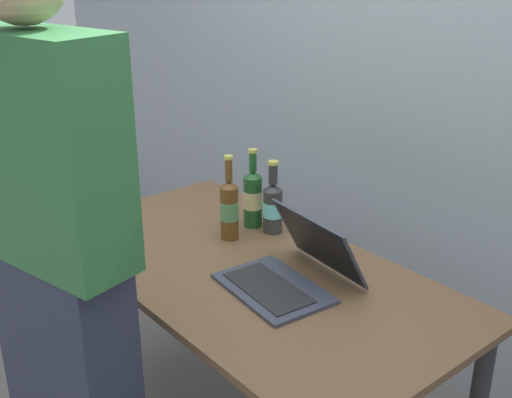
{
  "coord_description": "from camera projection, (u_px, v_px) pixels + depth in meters",
  "views": [
    {
      "loc": [
        1.42,
        -1.15,
        1.7
      ],
      "look_at": [
        0.04,
        0.0,
        0.98
      ],
      "focal_mm": 44.17,
      "sensor_mm": 36.0,
      "label": 1
    }
  ],
  "objects": [
    {
      "name": "person_figure",
      "position": [
        60.0,
        283.0,
        1.6
      ],
      "size": [
        0.48,
        0.32,
        1.77
      ],
      "color": "#2D3347",
      "rests_on": "ground"
    },
    {
      "name": "desk",
      "position": [
        248.0,
        291.0,
        2.1
      ],
      "size": [
        1.49,
        0.77,
        0.73
      ],
      "color": "brown",
      "rests_on": "ground"
    },
    {
      "name": "laptop",
      "position": [
        291.0,
        270.0,
        1.93
      ],
      "size": [
        0.39,
        0.38,
        0.22
      ],
      "color": "#383D4C",
      "rests_on": "desk"
    },
    {
      "name": "beer_bottle_dark",
      "position": [
        273.0,
        206.0,
        2.28
      ],
      "size": [
        0.07,
        0.07,
        0.27
      ],
      "color": "#333333",
      "rests_on": "desk"
    },
    {
      "name": "back_wall",
      "position": [
        430.0,
        61.0,
        2.38
      ],
      "size": [
        6.0,
        0.1,
        2.6
      ],
      "primitive_type": "cube",
      "color": "#99A3AD",
      "rests_on": "ground"
    },
    {
      "name": "beer_bottle_amber",
      "position": [
        229.0,
        208.0,
        2.22
      ],
      "size": [
        0.07,
        0.07,
        0.31
      ],
      "color": "brown",
      "rests_on": "desk"
    },
    {
      "name": "beer_bottle_green",
      "position": [
        253.0,
        197.0,
        2.32
      ],
      "size": [
        0.07,
        0.07,
        0.3
      ],
      "color": "#1E5123",
      "rests_on": "desk"
    }
  ]
}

